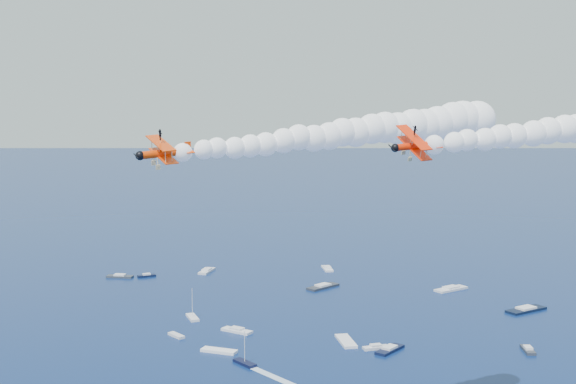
# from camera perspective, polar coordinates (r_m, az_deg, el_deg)

# --- Properties ---
(biplane_lead) EXTENTS (10.81, 11.68, 8.02)m
(biplane_lead) POSITION_cam_1_polar(r_m,az_deg,el_deg) (107.49, 9.44, 3.39)
(biplane_lead) COLOR #FF2905
(biplane_trail) EXTENTS (12.53, 13.25, 7.82)m
(biplane_trail) POSITION_cam_1_polar(r_m,az_deg,el_deg) (111.62, -9.08, 2.86)
(biplane_trail) COLOR #F13C05
(smoke_trail_trail) EXTENTS (60.90, 59.17, 10.75)m
(smoke_trail_trail) POSITION_cam_1_polar(r_m,az_deg,el_deg) (122.52, 4.10, 4.30)
(smoke_trail_trail) COLOR white
(spectator_boats) EXTENTS (226.94, 166.00, 0.70)m
(spectator_boats) POSITION_cam_1_polar(r_m,az_deg,el_deg) (212.90, 5.55, -10.04)
(spectator_boats) COLOR silver
(spectator_boats) RESTS_ON ground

